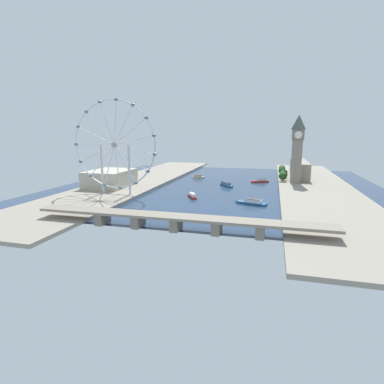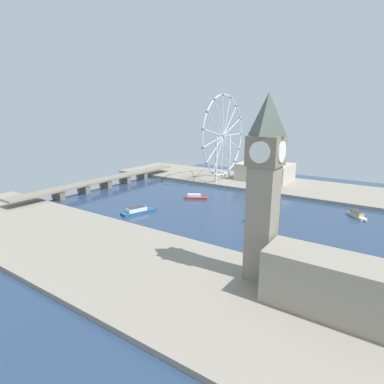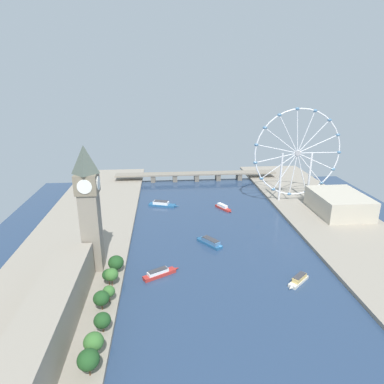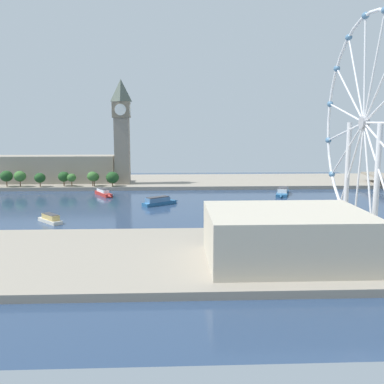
{
  "view_description": "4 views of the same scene",
  "coord_description": "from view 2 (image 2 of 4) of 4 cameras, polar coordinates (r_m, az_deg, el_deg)",
  "views": [
    {
      "loc": [
        -65.94,
        403.82,
        70.18
      ],
      "look_at": [
        15.02,
        99.67,
        8.36
      ],
      "focal_mm": 28.37,
      "sensor_mm": 36.0,
      "label": 1
    },
    {
      "loc": [
        -235.57,
        -79.65,
        84.48
      ],
      "look_at": [
        -3.08,
        78.8,
        13.06
      ],
      "focal_mm": 29.46,
      "sensor_mm": 36.0,
      "label": 2
    },
    {
      "loc": [
        -44.98,
        -245.83,
        132.84
      ],
      "look_at": [
        -15.0,
        100.08,
        16.86
      ],
      "focal_mm": 31.34,
      "sensor_mm": 36.0,
      "label": 3
    },
    {
      "loc": [
        307.44,
        17.26,
        58.23
      ],
      "look_at": [
        -21.54,
        31.58,
        6.82
      ],
      "focal_mm": 43.01,
      "sensor_mm": 36.0,
      "label": 4
    }
  ],
  "objects": [
    {
      "name": "ground_plane",
      "position": [
        262.63,
        14.8,
        -5.01
      ],
      "size": [
        410.47,
        410.47,
        0.0
      ],
      "primitive_type": "plane",
      "color": "navy"
    },
    {
      "name": "riverbank_right",
      "position": [
        373.93,
        21.09,
        0.45
      ],
      "size": [
        90.0,
        520.0,
        3.0
      ],
      "primitive_type": "cube",
      "color": "gray",
      "rests_on": "ground_plane"
    },
    {
      "name": "tour_boat_3",
      "position": [
        275.34,
        -9.76,
        -3.33
      ],
      "size": [
        34.48,
        16.77,
        5.76
      ],
      "rotation": [
        0.0,
        0.0,
        5.98
      ],
      "color": "#235684",
      "rests_on": "ground_plane"
    },
    {
      "name": "tour_boat_2",
      "position": [
        294.12,
        27.7,
        -3.69
      ],
      "size": [
        19.72,
        17.93,
        5.29
      ],
      "rotation": [
        0.0,
        0.0,
        3.86
      ],
      "color": "beige",
      "rests_on": "ground_plane"
    },
    {
      "name": "tour_boat_4",
      "position": [
        315.41,
        0.61,
        -0.9
      ],
      "size": [
        15.6,
        23.65,
        5.12
      ],
      "rotation": [
        0.0,
        0.0,
        5.23
      ],
      "color": "#B22D28",
      "rests_on": "ground_plane"
    },
    {
      "name": "riverbank_left",
      "position": [
        162.88,
        -0.32,
        -16.38
      ],
      "size": [
        90.0,
        520.0,
        3.0
      ],
      "primitive_type": "cube",
      "color": "gray",
      "rests_on": "ground_plane"
    },
    {
      "name": "tree_row_embankment",
      "position": [
        170.6,
        30.32,
        -13.33
      ],
      "size": [
        13.47,
        99.14,
        13.64
      ],
      "color": "#513823",
      "rests_on": "riverbank_left"
    },
    {
      "name": "clock_tower",
      "position": [
        152.75,
        12.87,
        0.82
      ],
      "size": [
        15.72,
        15.72,
        90.23
      ],
      "color": "gray",
      "rests_on": "riverbank_left"
    },
    {
      "name": "ferris_wheel",
      "position": [
        384.78,
        5.75,
        9.96
      ],
      "size": [
        98.8,
        3.2,
        103.08
      ],
      "color": "silver",
      "rests_on": "riverbank_right"
    },
    {
      "name": "river_bridge",
      "position": [
        374.44,
        -15.4,
        1.94
      ],
      "size": [
        222.47,
        16.39,
        10.92
      ],
      "color": "gray",
      "rests_on": "ground_plane"
    },
    {
      "name": "tour_boat_1",
      "position": [
        207.6,
        19.69,
        -9.97
      ],
      "size": [
        27.05,
        17.34,
        5.58
      ],
      "rotation": [
        0.0,
        0.0,
        0.5
      ],
      "color": "#B22D28",
      "rests_on": "ground_plane"
    },
    {
      "name": "tour_boat_0",
      "position": [
        257.38,
        12.54,
        -4.69
      ],
      "size": [
        21.05,
        26.0,
        5.89
      ],
      "rotation": [
        0.0,
        0.0,
        2.21
      ],
      "color": "#235684",
      "rests_on": "ground_plane"
    },
    {
      "name": "riverside_hall",
      "position": [
        401.26,
        13.07,
        3.63
      ],
      "size": [
        47.8,
        61.8,
        20.27
      ],
      "primitive_type": "cube",
      "color": "#BCB29E",
      "rests_on": "riverbank_right"
    }
  ]
}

